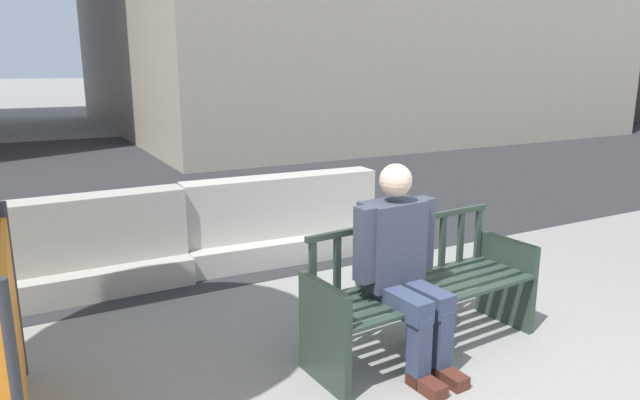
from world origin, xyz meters
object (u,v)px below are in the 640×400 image
Objects in this scene: seated_person at (401,262)px; jersey_barrier_centre at (282,224)px; street_bench at (423,294)px; jersey_barrier_left at (67,256)px.

jersey_barrier_centre is (0.23, 2.32, -0.35)m from seated_person.
seated_person is at bearing -95.61° from jersey_barrier_centre.
seated_person is (-0.25, -0.08, 0.29)m from street_bench.
jersey_barrier_centre is (-0.02, 2.24, -0.06)m from street_bench.
jersey_barrier_left is at bearing -179.19° from jersey_barrier_centre.
jersey_barrier_centre and jersey_barrier_left have the same top height.
street_bench is 1.31× the size of seated_person.
street_bench is 3.01m from jersey_barrier_left.
street_bench reaches higher than jersey_barrier_left.
street_bench is 0.85× the size of jersey_barrier_centre.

